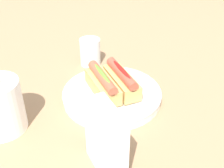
{
  "coord_description": "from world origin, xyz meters",
  "views": [
    {
      "loc": [
        -0.63,
        0.14,
        0.47
      ],
      "look_at": [
        -0.02,
        -0.01,
        0.05
      ],
      "focal_mm": 44.93,
      "sensor_mm": 36.0,
      "label": 1
    }
  ],
  "objects": [
    {
      "name": "napkin_box",
      "position": [
        -0.25,
        0.06,
        0.07
      ],
      "size": [
        0.12,
        0.07,
        0.15
      ],
      "primitive_type": "cube",
      "rotation": [
        0.0,
        0.0,
        0.22
      ],
      "color": "white",
      "rests_on": "ground_plane"
    },
    {
      "name": "ground_plane",
      "position": [
        0.0,
        0.0,
        0.0
      ],
      "size": [
        2.4,
        2.4,
        0.0
      ],
      "primitive_type": "plane",
      "color": "#9E7A56"
    },
    {
      "name": "water_glass",
      "position": [
        0.2,
        0.01,
        0.04
      ],
      "size": [
        0.07,
        0.07,
        0.09
      ],
      "color": "white",
      "rests_on": "ground_plane"
    },
    {
      "name": "hotdog_back",
      "position": [
        -0.02,
        0.02,
        0.06
      ],
      "size": [
        0.16,
        0.08,
        0.06
      ],
      "color": "tan",
      "rests_on": "serving_bowl"
    },
    {
      "name": "hotdog_front",
      "position": [
        -0.01,
        -0.04,
        0.06
      ],
      "size": [
        0.16,
        0.08,
        0.06
      ],
      "color": "tan",
      "rests_on": "serving_bowl"
    },
    {
      "name": "serving_bowl",
      "position": [
        -0.02,
        -0.01,
        0.02
      ],
      "size": [
        0.27,
        0.27,
        0.03
      ],
      "color": "white",
      "rests_on": "ground_plane"
    }
  ]
}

